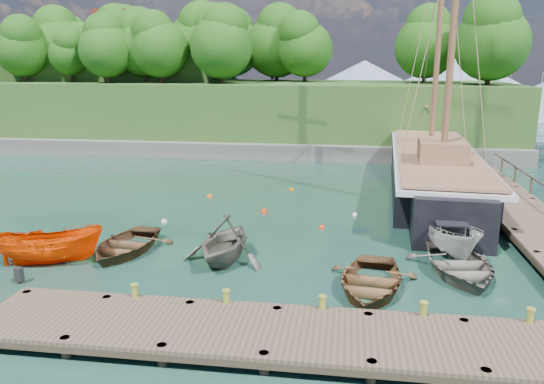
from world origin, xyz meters
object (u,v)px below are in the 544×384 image
Objects in this scene: rowboat_1 at (225,261)px; rowboat_2 at (370,290)px; motorboat_orange at (52,263)px; rowboat_0 at (125,252)px; cabin_boat_white at (448,253)px; rowboat_3 at (459,274)px; schooner at (434,176)px.

rowboat_1 is 0.86× the size of rowboat_2.
motorboat_orange is (-12.67, 0.81, 0.00)m from rowboat_2.
cabin_boat_white is at bearing 13.41° from rowboat_0.
rowboat_1 is (4.48, -0.47, 0.00)m from rowboat_0.
rowboat_2 is 1.10× the size of motorboat_orange.
rowboat_0 is at bearing -177.62° from rowboat_1.
rowboat_3 is at bearing -103.51° from motorboat_orange.
rowboat_3 is (13.69, -0.49, 0.00)m from rowboat_0.
rowboat_0 is 1.06× the size of motorboat_orange.
rowboat_0 is 0.93× the size of rowboat_3.
rowboat_1 reaches higher than motorboat_orange.
cabin_boat_white is at bearing -91.17° from schooner.
rowboat_0 is 0.97× the size of rowboat_2.
rowboat_0 is at bearing -135.80° from schooner.
cabin_boat_white is at bearing -95.41° from motorboat_orange.
rowboat_3 is 2.33m from cabin_boat_white.
schooner reaches higher than rowboat_1.
rowboat_1 is at bearing 168.93° from rowboat_2.
rowboat_3 is at bearing 37.59° from rowboat_2.
rowboat_1 reaches higher than rowboat_0.
cabin_boat_white is 0.16× the size of schooner.
cabin_boat_white is (9.21, 2.30, 0.00)m from rowboat_1.
rowboat_2 reaches higher than rowboat_0.
schooner is (17.05, 14.06, 1.12)m from motorboat_orange.
schooner is (10.15, 12.89, 1.12)m from rowboat_1.
motorboat_orange is 22.13m from schooner.
rowboat_0 is 2.93m from motorboat_orange.
rowboat_0 is 0.99× the size of cabin_boat_white.
motorboat_orange is at bearing 177.80° from cabin_boat_white.
motorboat_orange is (-6.90, -1.18, 0.00)m from rowboat_1.
rowboat_0 is 4.50m from rowboat_1.
rowboat_0 is 19.21m from schooner.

